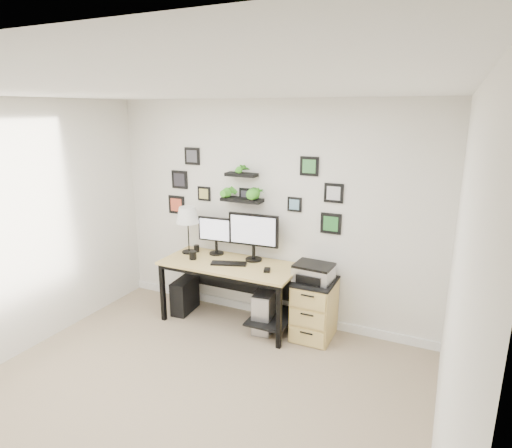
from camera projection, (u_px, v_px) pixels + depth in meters
The scene contains 14 objects.
room at pixel (267, 311), 5.33m from camera, with size 4.00×4.00×4.00m.
desk at pixel (234, 272), 5.02m from camera, with size 1.60×0.70×0.75m.
monitor_left at pixel (216, 233), 5.21m from camera, with size 0.46×0.19×0.47m.
monitor_right at pixel (253, 233), 4.97m from camera, with size 0.61×0.21×0.57m.
keyboard at pixel (229, 263), 4.93m from camera, with size 0.41×0.13×0.02m, color black.
mouse at pixel (267, 270), 4.71m from camera, with size 0.07×0.10×0.03m, color black.
table_lamp at pixel (188, 216), 5.22m from camera, with size 0.29×0.29×0.58m.
mug at pixel (193, 255), 5.09m from camera, with size 0.09×0.09×0.10m, color black.
pen_cup at pixel (197, 249), 5.35m from camera, with size 0.07×0.07×0.09m, color black.
pc_tower_black at pixel (185, 295), 5.39m from camera, with size 0.19×0.42×0.42m, color black.
pc_tower_grey at pixel (266, 309), 4.95m from camera, with size 0.26×0.50×0.47m.
file_cabinet at pixel (314, 309), 4.75m from camera, with size 0.43×0.53×0.67m.
printer at pixel (314, 272), 4.65m from camera, with size 0.42×0.35×0.18m.
wall_decor at pixel (244, 186), 4.99m from camera, with size 2.29×0.18×0.88m.
Camera 1 is at (1.93, -2.48, 2.48)m, focal length 30.00 mm.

